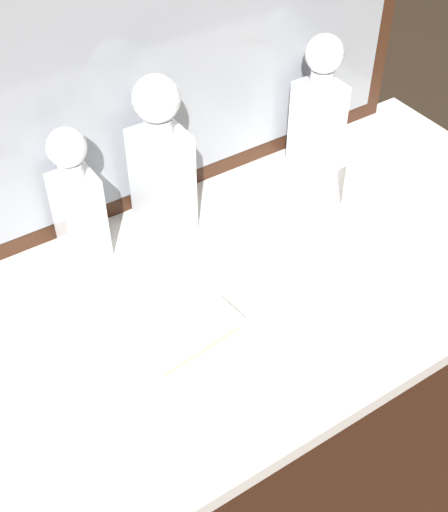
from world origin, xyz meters
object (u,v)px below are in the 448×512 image
at_px(crystal_decanter_center, 318,115).
at_px(crystal_decanter_left, 160,173).
at_px(crystal_tumbler_far_left, 365,190).
at_px(silver_brush_rear, 193,337).
at_px(crystal_decanter_far_right, 78,207).
at_px(porcelain_dish, 289,306).

height_order(crystal_decanter_center, crystal_decanter_left, crystal_decanter_left).
distance_m(crystal_tumbler_far_left, silver_brush_rear, 0.46).
bearing_deg(crystal_decanter_center, silver_brush_rear, -149.27).
height_order(crystal_decanter_far_right, crystal_tumbler_far_left, crystal_decanter_far_right).
bearing_deg(crystal_decanter_center, crystal_tumbler_far_left, -94.50).
height_order(crystal_decanter_center, porcelain_dish, crystal_decanter_center).
bearing_deg(porcelain_dish, crystal_decanter_left, 103.51).
relative_size(crystal_tumbler_far_left, porcelain_dish, 1.21).
distance_m(crystal_decanter_far_right, porcelain_dish, 0.39).
relative_size(crystal_decanter_center, crystal_tumbler_far_left, 3.00).
relative_size(crystal_tumbler_far_left, silver_brush_rear, 0.55).
height_order(crystal_tumbler_far_left, porcelain_dish, crystal_tumbler_far_left).
distance_m(crystal_decanter_left, porcelain_dish, 0.32).
distance_m(crystal_decanter_center, porcelain_dish, 0.43).
height_order(crystal_decanter_left, crystal_tumbler_far_left, crystal_decanter_left).
xyz_separation_m(crystal_decanter_far_right, crystal_decanter_center, (0.51, -0.01, 0.01)).
bearing_deg(crystal_decanter_center, crystal_decanter_far_right, 178.96).
bearing_deg(silver_brush_rear, crystal_decanter_left, 69.45).
xyz_separation_m(crystal_decanter_far_right, silver_brush_rear, (0.05, -0.28, -0.09)).
relative_size(crystal_decanter_left, crystal_tumbler_far_left, 3.30).
bearing_deg(porcelain_dish, crystal_decanter_far_right, 125.66).
xyz_separation_m(crystal_decanter_center, silver_brush_rear, (-0.46, -0.27, -0.10)).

